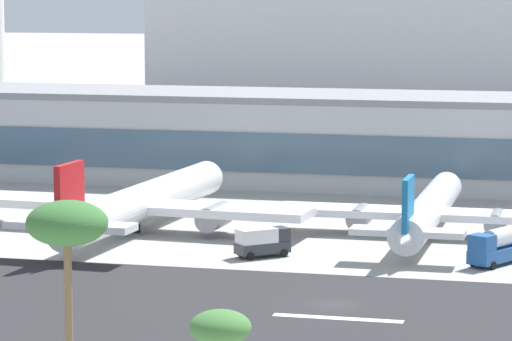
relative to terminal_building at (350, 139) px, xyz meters
The scene contains 11 objects.
ground_plane 81.77m from the terminal_building, 80.79° to the right, with size 1400.00×1400.00×0.00m, color #9E9E99.
runway_strip 86.90m from the terminal_building, 81.35° to the right, with size 800.00×37.59×0.08m, color #262628.
runway_centreline_dash_4 87.11m from the terminal_building, 80.45° to the right, with size 12.00×1.20×0.01m, color white.
terminal_building is the anchor object (origin of this frame).
distant_hotel_block 146.17m from the terminal_building, 91.68° to the left, with size 145.40×26.39×43.57m, color #BCBCC1.
airliner_red_tail_gate_1 50.90m from the terminal_building, 110.30° to the right, with size 43.10×52.12×10.88m.
airliner_blue_tail_gate_2 45.68m from the terminal_building, 68.07° to the right, with size 36.58×45.52×9.50m.
service_box_truck_1 59.10m from the terminal_building, 89.20° to the right, with size 6.08×5.77×3.25m.
service_fuel_truck_2 62.78m from the terminal_building, 64.85° to the right, with size 6.35×8.71×3.95m.
palm_tree_0 130.84m from the terminal_building, 83.14° to the right, with size 3.71×3.71×11.02m.
palm_tree_1 110.61m from the terminal_building, 90.88° to the right, with size 6.22×6.22×14.00m.
Camera 1 is at (24.18, -127.12, 30.05)m, focal length 98.19 mm.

